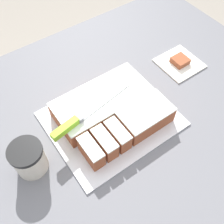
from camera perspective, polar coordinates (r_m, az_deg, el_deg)
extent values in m
plane|color=#9E9384|center=(1.69, 0.80, -19.69)|extent=(8.00, 8.00, 0.00)
cube|color=slate|center=(1.26, 1.04, -14.25)|extent=(1.40, 1.10, 0.89)
cube|color=silver|center=(0.88, 0.00, -1.36)|extent=(0.40, 0.34, 0.01)
cube|color=#994C2D|center=(0.88, -1.93, 2.09)|extent=(0.32, 0.15, 0.06)
cube|color=white|center=(0.85, -1.99, 3.45)|extent=(0.32, 0.15, 0.01)
cube|color=#994C2D|center=(0.85, 7.20, -1.16)|extent=(0.17, 0.10, 0.06)
cube|color=white|center=(0.82, 7.44, 0.14)|extent=(0.17, 0.10, 0.01)
cube|color=#994C2D|center=(0.78, -4.56, -8.69)|extent=(0.04, 0.09, 0.06)
cube|color=white|center=(0.75, -4.73, -7.56)|extent=(0.04, 0.09, 0.01)
cube|color=#994C2D|center=(0.79, -1.61, -6.91)|extent=(0.04, 0.09, 0.06)
cube|color=white|center=(0.76, -1.67, -5.73)|extent=(0.04, 0.09, 0.01)
cube|color=#994C2D|center=(0.80, 1.22, -5.17)|extent=(0.04, 0.09, 0.06)
cube|color=white|center=(0.78, 1.27, -3.95)|extent=(0.04, 0.09, 0.01)
cube|color=silver|center=(0.83, -1.83, 2.40)|extent=(0.22, 0.06, 0.00)
cube|color=slate|center=(0.79, -7.18, -1.42)|extent=(0.02, 0.03, 0.02)
cube|color=#8CCC26|center=(0.77, -10.16, -3.53)|extent=(0.10, 0.04, 0.02)
cylinder|color=beige|center=(0.79, -17.51, -9.85)|extent=(0.09, 0.09, 0.09)
cylinder|color=black|center=(0.75, -18.50, -8.12)|extent=(0.10, 0.10, 0.01)
cube|color=white|center=(1.08, 14.44, 10.24)|extent=(0.15, 0.15, 0.01)
cube|color=#994C2D|center=(1.07, 14.60, 10.76)|extent=(0.06, 0.06, 0.02)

